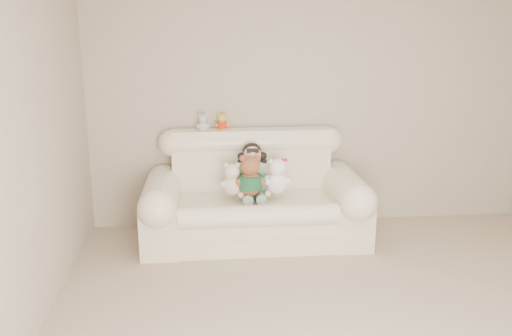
% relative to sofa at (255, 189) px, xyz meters
% --- Properties ---
extents(wall_back, '(4.50, 0.00, 4.50)m').
position_rel_sofa_xyz_m(wall_back, '(0.64, 0.50, 0.78)').
color(wall_back, '#B09F8C').
rests_on(wall_back, ground).
extents(sofa, '(2.10, 0.95, 1.03)m').
position_rel_sofa_xyz_m(sofa, '(0.00, 0.00, 0.00)').
color(sofa, '#FFF6CD').
rests_on(sofa, floor).
extents(seated_child, '(0.38, 0.44, 0.53)m').
position_rel_sofa_xyz_m(seated_child, '(-0.02, 0.08, 0.17)').
color(seated_child, '#266B45').
rests_on(seated_child, sofa).
extents(brown_teddy, '(0.35, 0.31, 0.45)m').
position_rel_sofa_xyz_m(brown_teddy, '(-0.06, -0.12, 0.21)').
color(brown_teddy, brown).
rests_on(brown_teddy, sofa).
extents(white_cat, '(0.28, 0.22, 0.40)m').
position_rel_sofa_xyz_m(white_cat, '(0.20, -0.09, 0.19)').
color(white_cat, white).
rests_on(white_cat, sofa).
extents(cream_teddy, '(0.28, 0.25, 0.36)m').
position_rel_sofa_xyz_m(cream_teddy, '(-0.22, -0.09, 0.16)').
color(cream_teddy, beige).
rests_on(cream_teddy, sofa).
extents(yellow_mini_bear, '(0.16, 0.14, 0.21)m').
position_rel_sofa_xyz_m(yellow_mini_bear, '(-0.29, 0.39, 0.60)').
color(yellow_mini_bear, gold).
rests_on(yellow_mini_bear, sofa).
extents(grey_mini_plush, '(0.15, 0.12, 0.21)m').
position_rel_sofa_xyz_m(grey_mini_plush, '(-0.47, 0.35, 0.60)').
color(grey_mini_plush, silver).
rests_on(grey_mini_plush, sofa).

